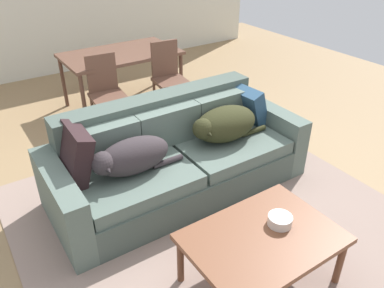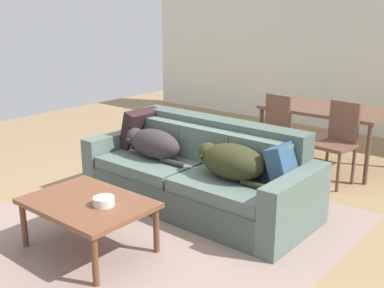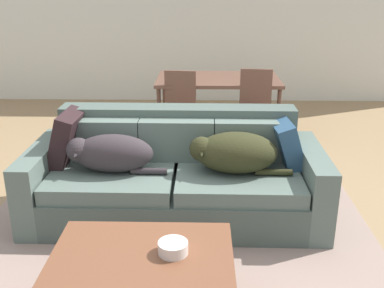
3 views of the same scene
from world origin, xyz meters
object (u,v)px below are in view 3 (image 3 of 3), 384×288
object	(u,v)px
dining_table	(218,83)
dining_chair_near_left	(179,108)
throw_pillow_by_left_arm	(67,139)
bowl_on_coffee_table	(173,248)
couch	(176,177)
dog_on_right_cushion	(234,152)
coffee_table	(142,262)
throw_pillow_by_right_arm	(287,144)
dining_chair_near_right	(255,107)
dog_on_left_cushion	(110,153)

from	to	relation	value
dining_table	dining_chair_near_left	world-z (taller)	dining_chair_near_left
throw_pillow_by_left_arm	bowl_on_coffee_table	xyz separation A→B (m)	(0.97, -1.36, -0.16)
bowl_on_coffee_table	dining_table	bearing A→B (deg)	83.96
couch	throw_pillow_by_left_arm	xyz separation A→B (m)	(-0.92, 0.06, 0.32)
dog_on_right_cushion	coffee_table	size ratio (longest dim) A/B	0.79
dining_table	coffee_table	bearing A→B (deg)	-98.92
dog_on_right_cushion	throw_pillow_by_right_arm	distance (m)	0.49
throw_pillow_by_right_arm	dining_table	xyz separation A→B (m)	(-0.51, 1.99, 0.07)
couch	throw_pillow_by_left_arm	distance (m)	0.97
couch	coffee_table	size ratio (longest dim) A/B	2.35
throw_pillow_by_left_arm	coffee_table	bearing A→B (deg)	-60.16
throw_pillow_by_left_arm	dining_chair_near_right	size ratio (longest dim) A/B	0.47
dog_on_left_cushion	dog_on_right_cushion	xyz separation A→B (m)	(0.98, 0.02, 0.01)
couch	dining_chair_near_right	xyz separation A→B (m)	(0.81, 1.49, 0.20)
throw_pillow_by_right_arm	dining_chair_near_right	distance (m)	1.45
dining_table	dog_on_left_cushion	bearing A→B (deg)	-112.92
coffee_table	dining_table	bearing A→B (deg)	81.08
throw_pillow_by_left_arm	coffee_table	size ratio (longest dim) A/B	0.43
dining_chair_near_right	dog_on_right_cushion	bearing A→B (deg)	-95.29
bowl_on_coffee_table	dog_on_left_cushion	bearing A→B (deg)	116.51
dog_on_right_cushion	throw_pillow_by_left_arm	bearing A→B (deg)	172.51
dog_on_right_cushion	bowl_on_coffee_table	bearing A→B (deg)	-108.82
dog_on_left_cushion	throw_pillow_by_left_arm	world-z (taller)	throw_pillow_by_left_arm
couch	bowl_on_coffee_table	bearing A→B (deg)	-87.10
bowl_on_coffee_table	dog_on_right_cushion	bearing A→B (deg)	70.70
bowl_on_coffee_table	dining_chair_near_right	xyz separation A→B (m)	(0.76, 2.79, 0.04)
dog_on_right_cushion	throw_pillow_by_left_arm	size ratio (longest dim) A/B	1.82
coffee_table	bowl_on_coffee_table	xyz separation A→B (m)	(0.18, 0.03, 0.08)
dog_on_left_cushion	throw_pillow_by_left_arm	size ratio (longest dim) A/B	1.78
throw_pillow_by_right_arm	dining_chair_near_right	bearing A→B (deg)	94.16
couch	bowl_on_coffee_table	xyz separation A→B (m)	(0.05, -1.30, 0.16)
throw_pillow_by_right_arm	couch	bearing A→B (deg)	-177.03
dog_on_right_cushion	dining_chair_near_right	bearing A→B (deg)	78.36
dog_on_left_cushion	coffee_table	xyz separation A→B (m)	(0.40, -1.17, -0.20)
coffee_table	dining_chair_near_left	size ratio (longest dim) A/B	1.12
dog_on_left_cushion	throw_pillow_by_right_arm	xyz separation A→B (m)	(1.43, 0.20, 0.02)
throw_pillow_by_right_arm	bowl_on_coffee_table	xyz separation A→B (m)	(-0.86, -1.35, -0.13)
dog_on_right_cushion	bowl_on_coffee_table	distance (m)	1.24
dining_chair_near_left	coffee_table	bearing A→B (deg)	-85.90
throw_pillow_by_right_arm	dining_chair_near_left	xyz separation A→B (m)	(-0.96, 1.46, -0.11)
throw_pillow_by_right_arm	dining_chair_near_left	bearing A→B (deg)	123.49
coffee_table	dog_on_right_cushion	bearing A→B (deg)	63.92
dog_on_right_cushion	couch	bearing A→B (deg)	164.81
dining_chair_near_right	dog_on_left_cushion	bearing A→B (deg)	-122.24
coffee_table	dining_chair_near_right	bearing A→B (deg)	71.67
dining_chair_near_right	dining_chair_near_left	bearing A→B (deg)	-174.20
dog_on_right_cushion	coffee_table	world-z (taller)	dog_on_right_cushion
bowl_on_coffee_table	dining_table	xyz separation A→B (m)	(0.35, 3.34, 0.20)
throw_pillow_by_left_arm	dining_chair_near_left	world-z (taller)	dining_chair_near_left
throw_pillow_by_left_arm	couch	bearing A→B (deg)	-3.93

